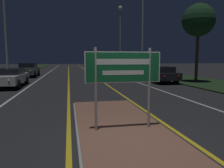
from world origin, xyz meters
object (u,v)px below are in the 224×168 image
Objects in this scene: streetlight_right_far at (120,26)px; car_receding_0 at (159,74)px; car_approaching_0 at (9,77)px; car_receding_1 at (100,68)px; highway_sign at (123,72)px; streetlight_right_near at (143,6)px; car_receding_2 at (95,66)px; car_approaching_1 at (28,69)px.

streetlight_right_far reaches higher than car_receding_0.
car_approaching_0 is at bearing -175.89° from car_receding_0.
highway_sign is at bearing -96.41° from car_receding_1.
car_receding_2 is at bearing 103.15° from streetlight_right_near.
streetlight_right_far is at bearing 54.60° from car_approaching_0.
car_approaching_0 is (-11.57, -0.83, -0.02)m from car_receding_0.
car_receding_1 is at bearing 83.59° from highway_sign.
highway_sign is 12.18m from car_approaching_0.
streetlight_right_near is 2.52× the size of car_receding_2.
car_approaching_0 is (-12.00, -16.88, -6.20)m from streetlight_right_far.
car_approaching_1 is (-11.78, 8.05, 0.09)m from car_receding_0.
car_approaching_0 is at bearing 117.00° from highway_sign.
car_approaching_0 is at bearing -88.60° from car_approaching_1.
car_receding_1 is at bearing 123.60° from streetlight_right_near.
highway_sign is 28.93m from streetlight_right_far.
car_receding_0 is at bearing -91.53° from streetlight_right_far.
streetlight_right_near is 11.21m from streetlight_right_far.
streetlight_right_far is at bearing 88.52° from streetlight_right_near.
car_receding_0 is (-0.14, -4.85, -6.57)m from streetlight_right_near.
car_approaching_1 is at bearing -163.78° from car_receding_1.
car_receding_1 is 0.99× the size of car_receding_2.
car_receding_2 reaches higher than car_receding_1.
car_receding_1 is at bearing 108.91° from car_receding_0.
car_receding_1 is (2.48, 22.09, -0.84)m from highway_sign.
car_receding_2 reaches higher than car_approaching_1.
streetlight_right_near is 8.16m from car_receding_0.
car_receding_2 reaches higher than car_approaching_0.
car_receding_1 is at bearing -92.46° from car_receding_2.
car_receding_1 is at bearing -125.52° from streetlight_right_far.
car_receding_2 is (0.37, 8.71, 0.00)m from car_receding_1.
streetlight_right_near is at bearing -76.85° from car_receding_2.
streetlight_right_far is 9.21m from car_receding_1.
streetlight_right_far is 2.20× the size of car_receding_2.
streetlight_right_far is at bearing 33.22° from car_approaching_1.
car_receding_2 is at bearing 52.27° from car_approaching_1.
streetlight_right_near is at bearing 25.87° from car_approaching_0.
car_receding_2 is at bearing 67.27° from car_approaching_0.
highway_sign is at bearing -117.48° from car_receding_0.
streetlight_right_near reaches higher than car_approaching_0.
highway_sign is 0.22× the size of streetlight_right_far.
streetlight_right_far is 2.12× the size of car_receding_0.
streetlight_right_near is 9.34m from car_receding_1.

